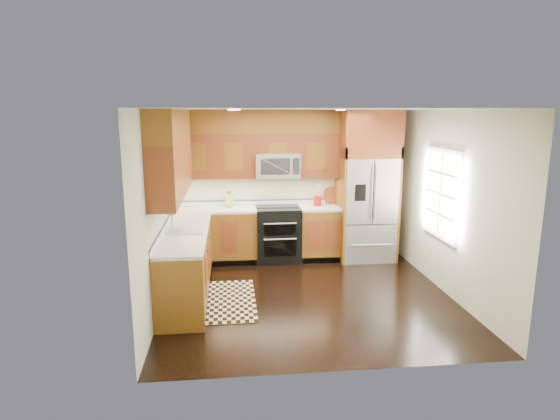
{
  "coord_description": "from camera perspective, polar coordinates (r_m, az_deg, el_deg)",
  "views": [
    {
      "loc": [
        -1.06,
        -6.19,
        2.57
      ],
      "look_at": [
        -0.33,
        0.6,
        1.13
      ],
      "focal_mm": 30.0,
      "sensor_mm": 36.0,
      "label": 1
    }
  ],
  "objects": [
    {
      "name": "refrigerator",
      "position": [
        8.26,
        10.56,
        2.92
      ],
      "size": [
        0.98,
        0.75,
        2.6
      ],
      "color": "#B2B2B7",
      "rests_on": "ground"
    },
    {
      "name": "wall_back",
      "position": [
        8.35,
        1.24,
        3.19
      ],
      "size": [
        4.0,
        0.02,
        2.6
      ],
      "primitive_type": "cube",
      "color": "silver",
      "rests_on": "ground"
    },
    {
      "name": "knife_block",
      "position": [
        8.19,
        -6.21,
        1.19
      ],
      "size": [
        0.13,
        0.16,
        0.28
      ],
      "color": "tan",
      "rests_on": "countertop"
    },
    {
      "name": "utensil_crock",
      "position": [
        8.24,
        4.59,
        1.41
      ],
      "size": [
        0.14,
        0.14,
        0.38
      ],
      "color": "#AF1515",
      "rests_on": "countertop"
    },
    {
      "name": "window",
      "position": [
        7.17,
        19.04,
        1.88
      ],
      "size": [
        0.04,
        1.1,
        1.3
      ],
      "color": "white",
      "rests_on": "ground"
    },
    {
      "name": "wall_left",
      "position": [
        6.39,
        -14.46,
        0.08
      ],
      "size": [
        0.02,
        4.0,
        2.6
      ],
      "primitive_type": "cube",
      "color": "silver",
      "rests_on": "ground"
    },
    {
      "name": "upper_cabinets",
      "position": [
        7.3,
        -6.88,
        7.57
      ],
      "size": [
        2.85,
        3.0,
        1.15
      ],
      "color": "brown",
      "rests_on": "ground"
    },
    {
      "name": "countertop",
      "position": [
        7.39,
        -6.2,
        -1.04
      ],
      "size": [
        2.86,
        3.01,
        0.04
      ],
      "color": "silver",
      "rests_on": "base_cabinets"
    },
    {
      "name": "sink_faucet",
      "position": [
        6.64,
        -11.79,
        -2.06
      ],
      "size": [
        0.54,
        0.44,
        0.37
      ],
      "color": "#B2B2B7",
      "rests_on": "countertop"
    },
    {
      "name": "wall_right",
      "position": [
        7.02,
        19.84,
        0.79
      ],
      "size": [
        0.02,
        4.0,
        2.6
      ],
      "primitive_type": "cube",
      "color": "silver",
      "rests_on": "ground"
    },
    {
      "name": "rug",
      "position": [
        6.63,
        -6.98,
        -10.9
      ],
      "size": [
        0.9,
        1.5,
        0.01
      ],
      "primitive_type": "cube",
      "rotation": [
        0.0,
        0.0,
        0.0
      ],
      "color": "black",
      "rests_on": "ground"
    },
    {
      "name": "microwave",
      "position": [
        8.08,
        -0.34,
        5.47
      ],
      "size": [
        0.76,
        0.4,
        0.42
      ],
      "color": "#B2B2B7",
      "rests_on": "ground"
    },
    {
      "name": "cutting_board",
      "position": [
        8.48,
        6.31,
        0.86
      ],
      "size": [
        0.34,
        0.34,
        0.02
      ],
      "primitive_type": "cylinder",
      "rotation": [
        0.0,
        0.0,
        -0.08
      ],
      "color": "brown",
      "rests_on": "countertop"
    },
    {
      "name": "base_cabinets",
      "position": [
        7.4,
        -7.22,
        -4.81
      ],
      "size": [
        2.85,
        3.0,
        0.9
      ],
      "color": "brown",
      "rests_on": "ground"
    },
    {
      "name": "range",
      "position": [
        8.17,
        -0.23,
        -2.96
      ],
      "size": [
        0.76,
        0.67,
        0.95
      ],
      "color": "black",
      "rests_on": "ground"
    },
    {
      "name": "ground",
      "position": [
        6.78,
        3.38,
        -10.35
      ],
      "size": [
        4.0,
        4.0,
        0.0
      ],
      "primitive_type": "plane",
      "color": "black",
      "rests_on": "ground"
    }
  ]
}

